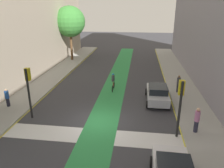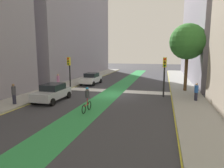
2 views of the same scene
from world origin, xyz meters
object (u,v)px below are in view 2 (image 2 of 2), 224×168
at_px(cyclist_in_lane, 87,99).
at_px(car_silver_right_far, 52,92).
at_px(car_white_right_near, 91,78).
at_px(pedestrian_sidewalk_left_a, 196,92).
at_px(pedestrian_sidewalk_right_b, 58,81).
at_px(traffic_signal_near_left, 164,69).
at_px(pedestrian_sidewalk_right_a, 14,94).
at_px(traffic_signal_near_right, 69,67).
at_px(street_tree_near, 188,42).

bearing_deg(cyclist_in_lane, car_silver_right_far, -27.58).
height_order(car_white_right_near, pedestrian_sidewalk_left_a, pedestrian_sidewalk_left_a).
height_order(pedestrian_sidewalk_left_a, pedestrian_sidewalk_right_b, pedestrian_sidewalk_right_b).
relative_size(traffic_signal_near_left, pedestrian_sidewalk_right_a, 2.29).
height_order(traffic_signal_near_right, traffic_signal_near_left, traffic_signal_near_left).
bearing_deg(pedestrian_sidewalk_left_a, street_tree_near, -84.51).
bearing_deg(cyclist_in_lane, street_tree_near, -128.33).
bearing_deg(pedestrian_sidewalk_right_a, car_silver_right_far, -133.27).
relative_size(car_silver_right_far, street_tree_near, 0.57).
bearing_deg(pedestrian_sidewalk_left_a, car_white_right_near, -29.90).
xyz_separation_m(traffic_signal_near_right, cyclist_in_lane, (-5.23, 7.61, -1.76)).
height_order(traffic_signal_near_right, pedestrian_sidewalk_right_b, traffic_signal_near_right).
height_order(traffic_signal_near_left, pedestrian_sidewalk_left_a, traffic_signal_near_left).
relative_size(traffic_signal_near_right, street_tree_near, 0.52).
bearing_deg(traffic_signal_near_left, pedestrian_sidewalk_right_b, -3.83).
distance_m(pedestrian_sidewalk_left_a, pedestrian_sidewalk_right_b, 15.02).
distance_m(cyclist_in_lane, pedestrian_sidewalk_right_b, 9.73).
height_order(pedestrian_sidewalk_right_b, street_tree_near, street_tree_near).
distance_m(traffic_signal_near_left, cyclist_in_lane, 8.66).
xyz_separation_m(traffic_signal_near_left, pedestrian_sidewalk_right_b, (12.06, -0.81, -1.71)).
bearing_deg(street_tree_near, pedestrian_sidewalk_left_a, 95.49).
relative_size(traffic_signal_near_left, pedestrian_sidewalk_left_a, 2.50).
relative_size(car_white_right_near, pedestrian_sidewalk_left_a, 2.69).
bearing_deg(car_white_right_near, car_silver_right_far, 90.31).
xyz_separation_m(traffic_signal_near_right, pedestrian_sidewalk_left_a, (-13.58, 2.47, -1.79)).
relative_size(pedestrian_sidewalk_left_a, street_tree_near, 0.21).
bearing_deg(pedestrian_sidewalk_right_a, pedestrian_sidewalk_left_a, -160.66).
xyz_separation_m(car_white_right_near, car_silver_right_far, (-0.06, 10.20, 0.00)).
bearing_deg(pedestrian_sidewalk_right_b, street_tree_near, -169.18).
xyz_separation_m(pedestrian_sidewalk_right_a, street_tree_near, (-14.34, -10.03, 4.53)).
bearing_deg(cyclist_in_lane, pedestrian_sidewalk_right_a, 0.51).
bearing_deg(pedestrian_sidewalk_left_a, cyclist_in_lane, 31.59).
xyz_separation_m(car_white_right_near, cyclist_in_lane, (-4.34, 12.44, 0.17)).
xyz_separation_m(traffic_signal_near_left, car_silver_right_far, (9.83, 4.17, -1.97)).
height_order(car_white_right_near, street_tree_near, street_tree_near).
bearing_deg(traffic_signal_near_right, pedestrian_sidewalk_right_b, 16.61).
bearing_deg(car_white_right_near, cyclist_in_lane, 109.25).
bearing_deg(pedestrian_sidewalk_right_b, traffic_signal_near_left, 176.17).
relative_size(traffic_signal_near_left, car_silver_right_far, 0.93).
bearing_deg(cyclist_in_lane, traffic_signal_near_left, -130.82).
bearing_deg(car_silver_right_far, street_tree_near, -147.57).
relative_size(car_white_right_near, street_tree_near, 0.57).
relative_size(traffic_signal_near_right, traffic_signal_near_left, 0.99).
xyz_separation_m(car_silver_right_far, pedestrian_sidewalk_right_a, (2.16, 2.30, 0.23)).
bearing_deg(car_silver_right_far, pedestrian_sidewalk_right_b, -65.87).
relative_size(car_silver_right_far, pedestrian_sidewalk_right_b, 2.37).
height_order(cyclist_in_lane, street_tree_near, street_tree_near).
xyz_separation_m(traffic_signal_near_left, pedestrian_sidewalk_left_a, (-2.81, 1.28, -1.82)).
xyz_separation_m(car_white_right_near, street_tree_near, (-12.23, 2.46, 4.75)).
bearing_deg(car_silver_right_far, traffic_signal_near_left, -156.99).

